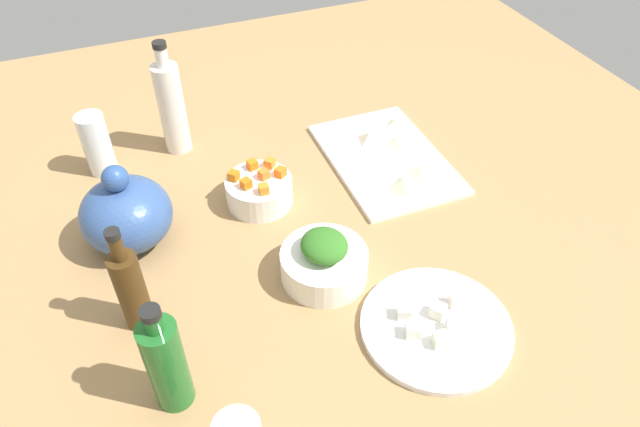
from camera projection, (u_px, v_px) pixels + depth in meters
tabletop at (320, 238)px, 110.67cm from camera, size 190.00×190.00×3.00cm
cutting_board at (386, 159)px, 125.88cm from camera, size 34.52×23.40×1.00cm
plate_tofu at (436, 327)px, 92.97cm from camera, size 24.45×24.45×1.20cm
bowl_greens at (324, 265)px, 99.92cm from camera, size 15.13×15.13×5.59cm
bowl_carrots at (259, 191)px, 114.37cm from camera, size 13.13×13.13×5.57cm
teapot at (126, 213)px, 103.73cm from camera, size 18.16×16.39×17.18cm
bottle_0 at (131, 288)px, 89.08cm from camera, size 4.53×4.53×20.42cm
bottle_1 at (166, 363)px, 78.75cm from camera, size 5.47×5.47×20.20cm
bottle_2 at (172, 106)px, 122.46cm from camera, size 5.63×5.63×25.29cm
drinking_glass_0 at (97, 144)px, 119.21cm from camera, size 5.74×5.74×13.53cm
carrot_cube_0 at (246, 184)px, 110.30cm from camera, size 2.29×2.29×1.80cm
carrot_cube_1 at (252, 165)px, 114.62cm from camera, size 2.21×2.21×1.80cm
carrot_cube_2 at (280, 172)px, 112.89cm from camera, size 2.49×2.49×1.80cm
carrot_cube_3 at (264, 174)px, 112.41cm from camera, size 2.28×2.28×1.80cm
carrot_cube_4 at (264, 189)px, 109.11cm from camera, size 1.90×1.90×1.80cm
carrot_cube_5 at (234, 176)px, 112.08cm from camera, size 2.54×2.54×1.80cm
carrot_cube_6 at (270, 163)px, 115.02cm from camera, size 2.55×2.55×1.80cm
chopped_greens_mound at (324, 245)px, 96.69cm from camera, size 9.45×9.00×3.95cm
tofu_cube_0 at (438, 311)px, 93.22cm from camera, size 3.07×3.07×2.20cm
tofu_cube_1 at (453, 326)px, 91.03cm from camera, size 2.93×2.93×2.20cm
tofu_cube_2 at (404, 312)px, 93.07cm from camera, size 2.86×2.86×2.20cm
tofu_cube_3 at (413, 330)px, 90.39cm from camera, size 2.87×2.87×2.20cm
tofu_cube_4 at (440, 340)px, 89.12cm from camera, size 2.59×2.59×2.20cm
tofu_cube_5 at (457, 301)px, 94.76cm from camera, size 2.78×2.78×2.20cm
dumpling_0 at (397, 142)px, 127.60cm from camera, size 4.44×4.88×2.31cm
dumpling_1 at (403, 184)px, 116.84cm from camera, size 5.79×5.63×2.45cm
dumpling_2 at (370, 137)px, 128.87cm from camera, size 6.32×6.27×2.51cm
dumpling_3 at (396, 122)px, 133.19cm from camera, size 4.09×4.42×2.48cm
dumpling_4 at (421, 170)px, 120.45cm from camera, size 6.69×6.69×2.02cm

